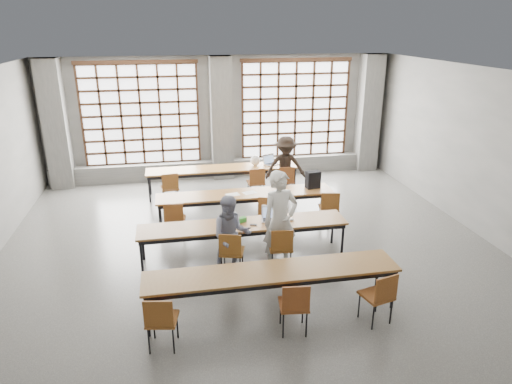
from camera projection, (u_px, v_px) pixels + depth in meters
floor at (255, 260)px, 8.89m from camera, size 11.00×11.00×0.00m
ceiling at (255, 76)px, 7.68m from camera, size 11.00×11.00×0.00m
wall_back at (220, 117)px, 13.35m from camera, size 10.00×0.00×10.00m
wall_right at (499, 160)px, 9.16m from camera, size 0.00×11.00×11.00m
column_left at (56, 125)px, 12.31m from camera, size 0.60×0.55×3.50m
column_mid at (221, 119)px, 13.09m from camera, size 0.60×0.55×3.50m
column_right at (368, 113)px, 13.88m from camera, size 0.60×0.55×3.50m
window_left at (141, 115)px, 12.83m from camera, size 3.32×0.12×3.00m
window_right at (295, 110)px, 13.62m from camera, size 3.32×0.12×3.00m
sill_ledge at (222, 168)px, 13.69m from camera, size 9.80×0.35×0.50m
desk_row_a at (222, 170)px, 12.13m from camera, size 4.00×0.70×0.73m
desk_row_b at (245, 196)px, 10.33m from camera, size 4.00×0.70×0.73m
desk_row_c at (243, 227)px, 8.75m from camera, size 4.00×0.70×0.73m
desk_row_d at (272, 274)px, 7.10m from camera, size 4.00×0.70×0.73m
chair_back_left at (170, 186)px, 11.35m from camera, size 0.46×0.47×0.88m
chair_back_mid at (256, 180)px, 11.73m from camera, size 0.43×0.43×0.88m
chair_back_right at (286, 178)px, 11.87m from camera, size 0.47×0.48×0.88m
chair_mid_left at (174, 217)px, 9.51m from camera, size 0.47×0.47×0.88m
chair_mid_centre at (268, 210)px, 9.86m from camera, size 0.51×0.51×0.88m
chair_mid_right at (329, 206)px, 10.11m from camera, size 0.50×0.50×0.88m
chair_front_left at (231, 249)px, 8.16m from camera, size 0.52×0.52×0.88m
chair_front_right at (281, 245)px, 8.32m from camera, size 0.45×0.46×0.88m
chair_near_left at (161, 318)px, 6.27m from camera, size 0.49×0.49×0.88m
chair_near_mid at (295, 303)px, 6.60m from camera, size 0.47×0.47×0.88m
chair_near_right at (380, 293)px, 6.83m from camera, size 0.51×0.51×0.88m
student_male at (280, 221)px, 8.29m from camera, size 0.78×0.61×1.90m
student_female at (231, 235)px, 8.21m from camera, size 0.75×0.60×1.50m
student_back at (285, 167)px, 11.90m from camera, size 1.08×0.66×1.62m
laptop_front at (271, 216)px, 8.90m from camera, size 0.41×0.37×0.26m
laptop_back at (270, 162)px, 12.41m from camera, size 0.45×0.42×0.26m
mouse at (292, 220)px, 8.87m from camera, size 0.11×0.09×0.04m
green_box at (240, 220)px, 8.77m from camera, size 0.27×0.17×0.09m
phone at (253, 225)px, 8.66m from camera, size 0.14×0.10×0.01m
paper_sheet_b at (233, 195)px, 10.21m from camera, size 0.33×0.26×0.00m
paper_sheet_c at (250, 193)px, 10.32m from camera, size 0.35×0.29×0.00m
backpack at (313, 180)px, 10.56m from camera, size 0.34×0.24×0.40m
plastic_bag at (255, 160)px, 12.26m from camera, size 0.27×0.22×0.29m
red_pouch at (162, 316)px, 6.35m from camera, size 0.21×0.12×0.06m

